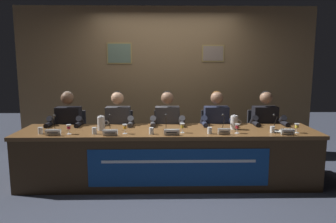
{
  "coord_description": "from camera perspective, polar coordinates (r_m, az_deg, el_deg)",
  "views": [
    {
      "loc": [
        -0.09,
        -4.25,
        1.67
      ],
      "look_at": [
        0.0,
        0.0,
        0.99
      ],
      "focal_mm": 34.16,
      "sensor_mm": 36.0,
      "label": 1
    }
  ],
  "objects": [
    {
      "name": "nameplate_far_left",
      "position": [
        4.25,
        -19.82,
        -3.55
      ],
      "size": [
        0.19,
        0.06,
        0.08
      ],
      "color": "white",
      "rests_on": "conference_table"
    },
    {
      "name": "panelist_center",
      "position": [
        4.77,
        -0.1,
        -2.56
      ],
      "size": [
        0.51,
        0.48,
        1.22
      ],
      "color": "black",
      "rests_on": "ground_plane"
    },
    {
      "name": "microphone_left",
      "position": [
        4.32,
        -10.46,
        -2.5
      ],
      "size": [
        0.06,
        0.17,
        0.22
      ],
      "color": "black",
      "rests_on": "conference_table"
    },
    {
      "name": "water_cup_far_left",
      "position": [
        4.41,
        -21.81,
        -3.24
      ],
      "size": [
        0.06,
        0.06,
        0.08
      ],
      "color": "silver",
      "rests_on": "conference_table"
    },
    {
      "name": "chair_far_left",
      "position": [
        5.21,
        -16.76,
        -5.06
      ],
      "size": [
        0.44,
        0.45,
        0.89
      ],
      "color": "black",
      "rests_on": "ground_plane"
    },
    {
      "name": "juice_glass_far_right",
      "position": [
        4.47,
        22.0,
        -2.47
      ],
      "size": [
        0.06,
        0.06,
        0.12
      ],
      "color": "white",
      "rests_on": "conference_table"
    },
    {
      "name": "nameplate_center",
      "position": [
        4.01,
        0.65,
        -3.72
      ],
      "size": [
        0.2,
        0.06,
        0.08
      ],
      "color": "white",
      "rests_on": "conference_table"
    },
    {
      "name": "water_cup_left",
      "position": [
        4.2,
        -13.0,
        -3.42
      ],
      "size": [
        0.06,
        0.06,
        0.08
      ],
      "color": "silver",
      "rests_on": "conference_table"
    },
    {
      "name": "nameplate_far_right",
      "position": [
        4.31,
        20.59,
        -3.42
      ],
      "size": [
        0.17,
        0.06,
        0.08
      ],
      "color": "white",
      "rests_on": "conference_table"
    },
    {
      "name": "chair_far_right",
      "position": [
        5.26,
        16.3,
        -4.9
      ],
      "size": [
        0.44,
        0.45,
        0.89
      ],
      "color": "black",
      "rests_on": "ground_plane"
    },
    {
      "name": "chair_left",
      "position": [
        5.07,
        -8.61,
        -5.18
      ],
      "size": [
        0.44,
        0.45,
        0.89
      ],
      "color": "black",
      "rests_on": "ground_plane"
    },
    {
      "name": "chair_right",
      "position": [
        5.09,
        8.27,
        -5.1
      ],
      "size": [
        0.44,
        0.45,
        0.89
      ],
      "color": "black",
      "rests_on": "ground_plane"
    },
    {
      "name": "panelist_far_left",
      "position": [
        4.97,
        -17.51,
        -2.52
      ],
      "size": [
        0.51,
        0.48,
        1.22
      ],
      "color": "black",
      "rests_on": "ground_plane"
    },
    {
      "name": "water_pitcher_left_side",
      "position": [
        4.4,
        -11.83,
        -2.06
      ],
      "size": [
        0.15,
        0.1,
        0.21
      ],
      "color": "silver",
      "rests_on": "conference_table"
    },
    {
      "name": "microphone_right",
      "position": [
        4.33,
        9.93,
        -2.45
      ],
      "size": [
        0.06,
        0.17,
        0.22
      ],
      "color": "black",
      "rests_on": "conference_table"
    },
    {
      "name": "juice_glass_left",
      "position": [
        4.13,
        -7.71,
        -2.79
      ],
      "size": [
        0.06,
        0.06,
        0.12
      ],
      "color": "white",
      "rests_on": "conference_table"
    },
    {
      "name": "microphone_center",
      "position": [
        4.28,
        -0.33,
        -2.46
      ],
      "size": [
        0.06,
        0.17,
        0.22
      ],
      "color": "black",
      "rests_on": "conference_table"
    },
    {
      "name": "panelist_right",
      "position": [
        4.84,
        8.73,
        -2.5
      ],
      "size": [
        0.51,
        0.48,
        1.22
      ],
      "color": "black",
      "rests_on": "ground_plane"
    },
    {
      "name": "panelist_left",
      "position": [
        4.81,
        -8.99,
        -2.57
      ],
      "size": [
        0.51,
        0.48,
        1.22
      ],
      "color": "black",
      "rests_on": "ground_plane"
    },
    {
      "name": "document_stack_far_right",
      "position": [
        4.47,
        19.52,
        -3.37
      ],
      "size": [
        0.23,
        0.17,
        0.01
      ],
      "color": "white",
      "rests_on": "conference_table"
    },
    {
      "name": "ground_plane",
      "position": [
        4.57,
        0.0,
        -12.37
      ],
      "size": [
        12.0,
        12.0,
        0.0
      ],
      "primitive_type": "plane",
      "color": "#383D4C"
    },
    {
      "name": "juice_glass_far_left",
      "position": [
        4.26,
        -17.3,
        -2.75
      ],
      "size": [
        0.06,
        0.06,
        0.12
      ],
      "color": "white",
      "rests_on": "conference_table"
    },
    {
      "name": "conference_table",
      "position": [
        4.29,
        0.07,
        -6.48
      ],
      "size": [
        4.01,
        0.87,
        0.74
      ],
      "color": "brown",
      "rests_on": "ground_plane"
    },
    {
      "name": "water_cup_center",
      "position": [
        4.09,
        -2.99,
        -3.53
      ],
      "size": [
        0.06,
        0.06,
        0.08
      ],
      "color": "silver",
      "rests_on": "conference_table"
    },
    {
      "name": "water_pitcher_right_side",
      "position": [
        4.45,
        11.73,
        -1.93
      ],
      "size": [
        0.15,
        0.1,
        0.21
      ],
      "color": "silver",
      "rests_on": "conference_table"
    },
    {
      "name": "microphone_far_right",
      "position": [
        4.51,
        18.66,
        -2.34
      ],
      "size": [
        0.06,
        0.17,
        0.22
      ],
      "color": "black",
      "rests_on": "conference_table"
    },
    {
      "name": "panelist_far_right",
      "position": [
        5.02,
        17.12,
        -2.38
      ],
      "size": [
        0.51,
        0.48,
        1.22
      ],
      "color": "black",
      "rests_on": "ground_plane"
    },
    {
      "name": "nameplate_left",
      "position": [
        4.06,
        -10.29,
        -3.73
      ],
      "size": [
        0.18,
        0.06,
        0.08
      ],
      "color": "white",
      "rests_on": "conference_table"
    },
    {
      "name": "water_cup_far_right",
      "position": [
        4.38,
        18.12,
        -3.13
      ],
      "size": [
        0.06,
        0.06,
        0.08
      ],
      "color": "silver",
      "rests_on": "conference_table"
    },
    {
      "name": "chair_center",
      "position": [
        5.02,
        -0.14,
        -5.19
      ],
      "size": [
        0.44,
        0.45,
        0.89
      ],
      "color": "black",
      "rests_on": "ground_plane"
    },
    {
      "name": "water_cup_right",
      "position": [
        4.14,
        7.45,
        -3.44
      ],
      "size": [
        0.06,
        0.06,
        0.08
      ],
      "color": "silver",
      "rests_on": "conference_table"
    },
    {
      "name": "nameplate_right",
      "position": [
        4.12,
        9.97,
        -3.54
      ],
      "size": [
        0.15,
        0.06,
        0.08
      ],
      "color": "white",
      "rests_on": "conference_table"
    },
    {
      "name": "wall_back_panelled",
      "position": [
        5.73,
        -0.31,
        5.38
      ],
      "size": [
        5.21,
        0.14,
        2.6
      ],
      "color": "#937047",
      "rests_on": "ground_plane"
    },
    {
      "name": "juice_glass_center",
      "position": [
        4.15,
        2.58,
        -2.65
      ],
      "size": [
        0.06,
        0.06,
        0.12
      ],
      "color": "white",
      "rests_on": "conference_table"
    },
    {
      "name": "microphone_far_left",
      "position": [
        4.48,
        -19.84,
        -2.48
      ],
      "size": [
        0.06,
        0.17,
        0.22
      ],
      "color": "black",
      "rests_on": "conference_table"
    },
    {
      "name": "juice_glass_right",
      "position": [
        4.21,
        12.25,
        -2.68
      ],
      "size": [
        0.06,
        0.06,
        0.12
      ],
      "color": "white",
      "rests_on": "conference_table"
    }
  ]
}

